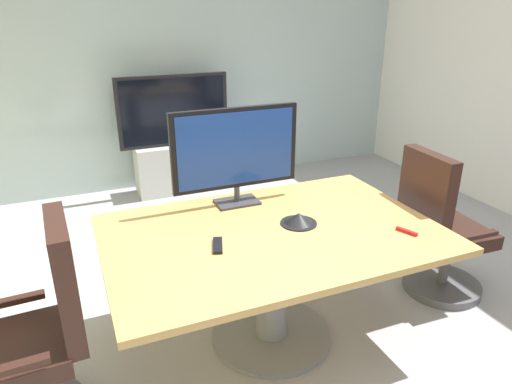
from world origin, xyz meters
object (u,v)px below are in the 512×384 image
at_px(office_chair_left, 37,347).
at_px(conference_phone, 299,219).
at_px(remote_control, 218,245).
at_px(tv_monitor, 236,151).
at_px(office_chair_right, 439,237).
at_px(conference_table, 272,258).
at_px(wall_display_unit, 176,154).

bearing_deg(office_chair_left, conference_phone, 93.80).
bearing_deg(office_chair_left, remote_control, 92.39).
height_order(conference_phone, remote_control, conference_phone).
bearing_deg(tv_monitor, remote_control, -120.30).
bearing_deg(office_chair_right, conference_phone, 91.19).
xyz_separation_m(conference_table, office_chair_left, (-1.30, -0.14, -0.12)).
distance_m(conference_table, remote_control, 0.41).
xyz_separation_m(conference_table, remote_control, (-0.36, -0.06, 0.19)).
bearing_deg(wall_display_unit, tv_monitor, -93.04).
bearing_deg(tv_monitor, conference_phone, -62.64).
bearing_deg(wall_display_unit, remote_control, -98.76).
height_order(conference_table, tv_monitor, tv_monitor).
bearing_deg(tv_monitor, wall_display_unit, 86.96).
relative_size(office_chair_left, conference_phone, 4.95).
distance_m(wall_display_unit, remote_control, 2.83).
height_order(wall_display_unit, conference_phone, wall_display_unit).
bearing_deg(remote_control, wall_display_unit, 99.28).
bearing_deg(conference_table, remote_control, -170.47).
bearing_deg(conference_phone, wall_display_unit, 92.36).
xyz_separation_m(office_chair_right, tv_monitor, (-1.35, 0.47, 0.66)).
relative_size(office_chair_right, remote_control, 6.41).
distance_m(tv_monitor, conference_phone, 0.60).
height_order(office_chair_right, remote_control, office_chair_right).
xyz_separation_m(office_chair_left, remote_control, (0.95, 0.08, 0.31)).
relative_size(conference_phone, remote_control, 1.29).
height_order(tv_monitor, remote_control, tv_monitor).
relative_size(conference_table, conference_phone, 8.73).
distance_m(office_chair_right, wall_display_unit, 2.99).
bearing_deg(conference_table, wall_display_unit, 88.50).
bearing_deg(conference_table, office_chair_right, -0.28).
relative_size(office_chair_right, conference_phone, 4.95).
distance_m(conference_table, wall_display_unit, 2.72).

